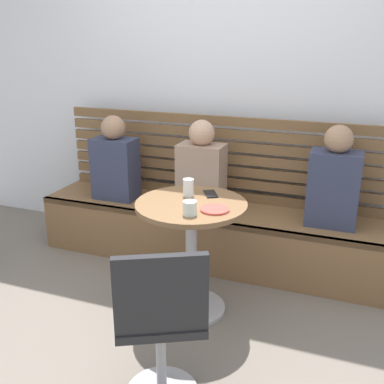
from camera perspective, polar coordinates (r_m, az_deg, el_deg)
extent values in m
plane|color=#70665B|center=(2.75, -6.29, -19.16)|extent=(8.00, 8.00, 0.00)
cube|color=silver|center=(3.70, 4.74, 15.12)|extent=(5.20, 0.10, 2.90)
cube|color=brown|center=(3.59, 2.24, -5.28)|extent=(2.70, 0.52, 0.44)
cube|color=brown|center=(3.30, 0.95, -3.72)|extent=(2.70, 0.04, 0.04)
cube|color=brown|center=(3.71, 3.47, -0.23)|extent=(2.65, 0.04, 0.07)
cube|color=brown|center=(3.68, 3.51, 1.37)|extent=(2.65, 0.04, 0.07)
cube|color=brown|center=(3.65, 3.54, 2.83)|extent=(2.65, 0.04, 0.07)
cube|color=brown|center=(3.62, 3.57, 4.30)|extent=(2.65, 0.04, 0.07)
cube|color=brown|center=(3.60, 3.60, 5.80)|extent=(2.65, 0.04, 0.07)
cube|color=brown|center=(3.58, 3.63, 7.32)|extent=(2.65, 0.04, 0.07)
cube|color=brown|center=(3.56, 3.66, 8.85)|extent=(2.65, 0.04, 0.07)
cylinder|color=#ADADB2|center=(3.08, -0.09, -14.14)|extent=(0.44, 0.44, 0.02)
cylinder|color=#ADADB2|center=(2.90, -0.10, -8.26)|extent=(0.07, 0.07, 0.69)
cylinder|color=brown|center=(2.76, -0.10, -1.62)|extent=(0.68, 0.68, 0.03)
cylinder|color=#ADADB2|center=(2.35, -3.87, -19.70)|extent=(0.05, 0.05, 0.45)
cube|color=#232326|center=(2.21, -4.02, -14.74)|extent=(0.54, 0.54, 0.04)
cube|color=#232326|center=(1.96, -3.89, -12.62)|extent=(0.37, 0.22, 0.36)
cube|color=#333851|center=(3.26, 17.22, 0.37)|extent=(0.34, 0.22, 0.52)
sphere|color=#A37A5B|center=(3.18, 17.82, 6.29)|extent=(0.19, 0.19, 0.19)
cube|color=#333851|center=(3.71, -9.51, 2.90)|extent=(0.34, 0.22, 0.49)
sphere|color=#A37A5B|center=(3.63, -9.80, 7.91)|extent=(0.19, 0.19, 0.19)
cube|color=#9E7F6B|center=(3.43, 1.17, 1.92)|extent=(0.34, 0.22, 0.50)
sphere|color=tan|center=(3.35, 1.21, 7.39)|extent=(0.19, 0.19, 0.19)
cylinder|color=silver|center=(2.55, -0.28, -2.01)|extent=(0.08, 0.08, 0.08)
cylinder|color=white|center=(2.85, -0.45, 0.57)|extent=(0.07, 0.07, 0.11)
cylinder|color=#DB4C42|center=(2.63, 2.85, -2.18)|extent=(0.17, 0.17, 0.01)
cube|color=black|center=(2.89, 2.34, -0.24)|extent=(0.13, 0.16, 0.01)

